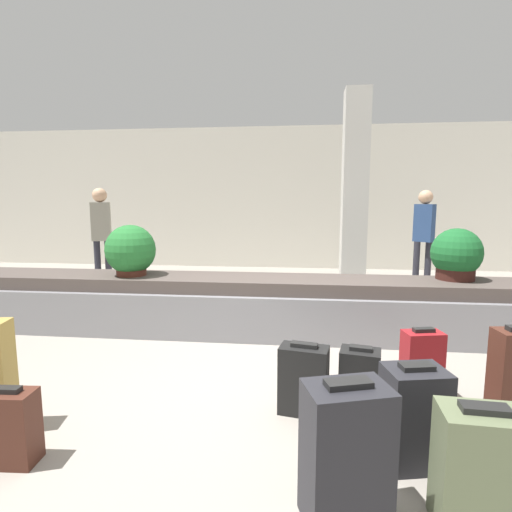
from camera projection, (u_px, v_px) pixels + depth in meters
name	position (u px, v px, depth m)	size (l,w,h in m)	color
ground_plane	(238.00, 384.00, 3.36)	(18.00, 18.00, 0.00)	gray
back_wall	(279.00, 198.00, 9.12)	(18.00, 0.06, 3.20)	beige
carousel	(256.00, 306.00, 4.67)	(7.45, 0.85, 0.65)	gray
pillar	(354.00, 197.00, 6.16)	(0.38, 0.38, 3.20)	beige
suitcase_0	(414.00, 416.00, 2.31)	(0.38, 0.33, 0.61)	#232328
suitcase_2	(346.00, 454.00, 1.88)	(0.45, 0.37, 0.71)	#232328
suitcase_3	(480.00, 473.00, 1.82)	(0.39, 0.27, 0.63)	#5B6647
suitcase_4	(360.00, 379.00, 2.95)	(0.33, 0.27, 0.48)	black
suitcase_5	(304.00, 380.00, 2.88)	(0.37, 0.26, 0.53)	black
suitcase_7	(9.00, 427.00, 2.32)	(0.32, 0.20, 0.47)	#472319
suitcase_8	(422.00, 366.00, 3.07)	(0.32, 0.23, 0.57)	maroon
potted_plant_0	(131.00, 251.00, 4.72)	(0.59, 0.59, 0.60)	#4C2319
potted_plant_1	(456.00, 255.00, 4.47)	(0.55, 0.55, 0.58)	#381914
traveler_0	(424.00, 230.00, 6.99)	(0.36, 0.34, 1.72)	#282833
traveler_1	(101.00, 228.00, 6.98)	(0.36, 0.28, 1.76)	#282833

